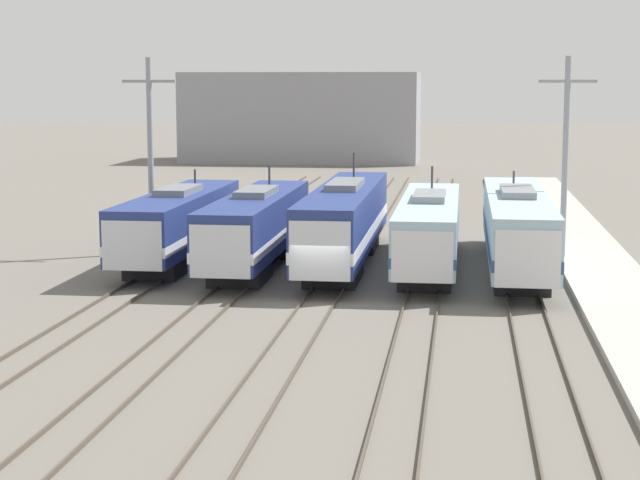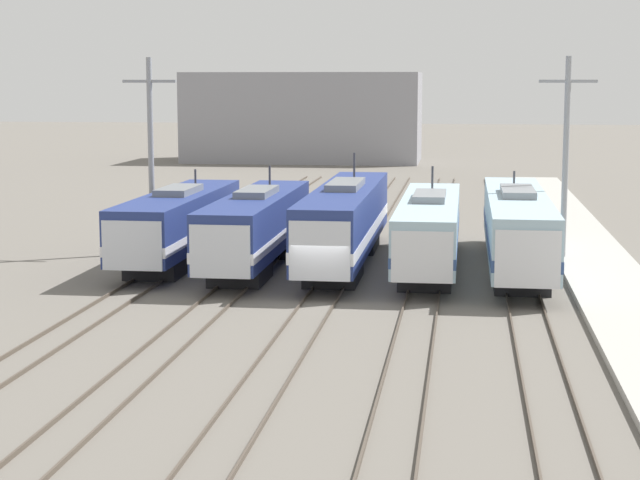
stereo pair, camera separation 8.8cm
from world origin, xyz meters
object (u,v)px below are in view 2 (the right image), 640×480
object	(u,v)px
locomotive_far_right	(517,229)
locomotive_center	(344,223)
catenary_tower_left	(151,151)
catenary_tower_right	(566,155)
locomotive_center_left	(255,228)
locomotive_center_right	(429,231)
locomotive_far_left	(177,224)

from	to	relation	value
locomotive_far_right	locomotive_center	bearing A→B (deg)	177.07
catenary_tower_left	catenary_tower_right	size ratio (longest dim) A/B	1.00
locomotive_center	locomotive_far_right	world-z (taller)	locomotive_center
locomotive_center_left	locomotive_far_right	size ratio (longest dim) A/B	0.84
locomotive_center	locomotive_center_right	size ratio (longest dim) A/B	1.12
locomotive_far_left	catenary_tower_right	world-z (taller)	catenary_tower_right
catenary_tower_left	locomotive_center_right	bearing A→B (deg)	-13.42
locomotive_center_right	locomotive_far_right	bearing A→B (deg)	6.87
locomotive_far_left	locomotive_far_right	size ratio (longest dim) A/B	0.82
locomotive_far_left	locomotive_center	xyz separation A→B (m)	(8.78, 0.43, 0.18)
locomotive_center_right	locomotive_far_right	xyz separation A→B (m)	(4.39, 0.53, 0.12)
catenary_tower_left	catenary_tower_right	world-z (taller)	same
locomotive_far_left	catenary_tower_left	distance (m)	5.28
catenary_tower_right	locomotive_far_right	bearing A→B (deg)	-128.92
locomotive_center	catenary_tower_right	distance (m)	12.14
locomotive_center_left	locomotive_far_left	bearing A→B (deg)	166.13
locomotive_far_left	locomotive_center_left	xyz separation A→B (m)	(4.39, -1.08, 0.04)
locomotive_center_left	catenary_tower_left	size ratio (longest dim) A/B	1.56
locomotive_center_left	catenary_tower_left	xyz separation A→B (m)	(-6.64, 4.22, 3.56)
locomotive_far_left	locomotive_center	world-z (taller)	locomotive_center
locomotive_far_left	catenary_tower_right	size ratio (longest dim) A/B	1.51
locomotive_center	locomotive_center_right	bearing A→B (deg)	-12.56
locomotive_center_left	locomotive_center_right	xyz separation A→B (m)	(8.78, 0.54, -0.07)
locomotive_center_left	catenary_tower_left	world-z (taller)	catenary_tower_left
locomotive_center_left	locomotive_center_right	size ratio (longest dim) A/B	0.95
locomotive_center_left	catenary_tower_right	bearing A→B (deg)	15.03
locomotive_center	catenary_tower_left	size ratio (longest dim) A/B	1.85
locomotive_center	locomotive_center_right	distance (m)	4.50
locomotive_far_left	catenary_tower_left	xyz separation A→B (m)	(-2.25, 3.14, 3.60)
locomotive_center	locomotive_center_left	bearing A→B (deg)	-160.95
locomotive_center_right	catenary_tower_left	distance (m)	16.27
locomotive_far_left	locomotive_center_left	distance (m)	4.52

